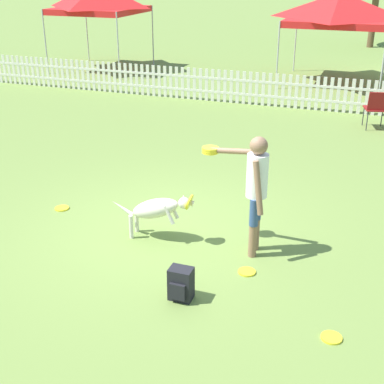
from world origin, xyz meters
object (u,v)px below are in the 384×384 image
handler_person (254,182)px  folding_chair_center (377,106)px  backpack_on_grass (181,284)px  frisbee_near_dog (331,338)px  canopy_tent_secondary (339,9)px  frisbee_midfield (247,272)px  frisbee_near_handler (62,208)px  leaping_dog (157,209)px

handler_person → folding_chair_center: bearing=-14.4°
backpack_on_grass → folding_chair_center: (1.82, 8.00, 0.35)m
handler_person → frisbee_near_dog: size_ratio=7.33×
frisbee_near_dog → canopy_tent_secondary: canopy_tent_secondary is taller
handler_person → folding_chair_center: 6.78m
frisbee_near_dog → frisbee_midfield: same height
folding_chair_center → backpack_on_grass: bearing=62.1°
frisbee_midfield → canopy_tent_secondary: size_ratio=0.07×
frisbee_midfield → frisbee_near_handler: bearing=165.9°
frisbee_near_handler → leaping_dog: bearing=-11.4°
leaping_dog → folding_chair_center: size_ratio=1.36×
leaping_dog → canopy_tent_secondary: (1.10, 11.72, 1.83)m
leaping_dog → handler_person: bearing=90.4°
leaping_dog → canopy_tent_secondary: size_ratio=0.41×
frisbee_near_handler → frisbee_near_dog: 4.81m
frisbee_near_dog → canopy_tent_secondary: size_ratio=0.07×
frisbee_midfield → canopy_tent_secondary: canopy_tent_secondary is taller
handler_person → canopy_tent_secondary: (-0.26, 11.64, 1.25)m
backpack_on_grass → folding_chair_center: size_ratio=0.44×
frisbee_near_handler → frisbee_near_dog: size_ratio=1.00×
frisbee_near_handler → frisbee_midfield: size_ratio=1.00×
frisbee_near_handler → frisbee_midfield: 3.40m
leaping_dog → canopy_tent_secondary: 11.91m
leaping_dog → canopy_tent_secondary: bearing=171.5°
leaping_dog → frisbee_midfield: (1.45, -0.46, -0.46)m
frisbee_near_handler → folding_chair_center: size_ratio=0.25×
handler_person → frisbee_midfield: 1.17m
frisbee_near_dog → backpack_on_grass: bearing=175.7°
backpack_on_grass → frisbee_near_handler: bearing=148.5°
backpack_on_grass → canopy_tent_secondary: size_ratio=0.13×
leaping_dog → frisbee_near_handler: bearing=-104.5°
frisbee_midfield → canopy_tent_secondary: (-0.35, 12.18, 2.28)m
frisbee_near_handler → canopy_tent_secondary: bearing=75.5°
frisbee_near_dog → canopy_tent_secondary: 13.42m
handler_person → canopy_tent_secondary: canopy_tent_secondary is taller
frisbee_near_handler → canopy_tent_secondary: canopy_tent_secondary is taller
frisbee_midfield → canopy_tent_secondary: 12.40m
leaping_dog → frisbee_midfield: leaping_dog is taller
backpack_on_grass → canopy_tent_secondary: (0.24, 13.00, 2.09)m
handler_person → backpack_on_grass: bearing=156.8°
folding_chair_center → frisbee_near_dog: bearing=74.5°
frisbee_midfield → frisbee_near_dog: bearing=-39.1°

